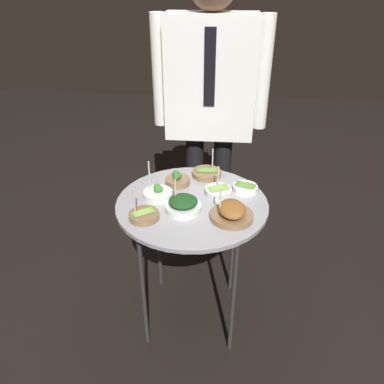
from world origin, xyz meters
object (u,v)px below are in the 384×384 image
object	(u,v)px
bowl_asparagus_front_center	(218,191)
bowl_roast_back_right	(232,212)
bowl_asparagus_back_left	(207,173)
waiter_figure	(210,93)
bowl_asparagus_mid_right	(144,215)
serving_cart	(192,211)
bowl_broccoli_mid_left	(158,193)
bowl_asparagus_front_left	(245,188)
bowl_broccoli_center	(177,180)
bowl_spinach_front_right	(183,205)

from	to	relation	value
bowl_asparagus_front_center	bowl_roast_back_right	distance (m)	0.19
bowl_asparagus_back_left	waiter_figure	world-z (taller)	waiter_figure
bowl_asparagus_front_center	bowl_asparagus_mid_right	xyz separation A→B (m)	(-0.30, -0.22, -0.00)
serving_cart	bowl_broccoli_mid_left	bearing A→B (deg)	169.98
bowl_broccoli_mid_left	bowl_asparagus_front_left	bearing A→B (deg)	12.81
bowl_broccoli_mid_left	waiter_figure	xyz separation A→B (m)	(0.20, 0.51, 0.31)
bowl_roast_back_right	waiter_figure	distance (m)	0.73
bowl_broccoli_center	bowl_broccoli_mid_left	world-z (taller)	bowl_broccoli_mid_left
waiter_figure	serving_cart	bearing A→B (deg)	-94.64
bowl_asparagus_mid_right	bowl_asparagus_front_left	world-z (taller)	bowl_asparagus_mid_right
serving_cart	bowl_asparagus_mid_right	distance (m)	0.24
bowl_roast_back_right	bowl_broccoli_mid_left	size ratio (longest dim) A/B	1.04
bowl_asparagus_front_center	bowl_asparagus_back_left	distance (m)	0.19
bowl_asparagus_mid_right	bowl_broccoli_center	size ratio (longest dim) A/B	1.39
serving_cart	bowl_asparagus_mid_right	bearing A→B (deg)	-141.59
bowl_asparagus_mid_right	bowl_spinach_front_right	xyz separation A→B (m)	(0.15, 0.07, 0.01)
bowl_broccoli_mid_left	bowl_asparagus_mid_right	bearing A→B (deg)	-99.03
bowl_spinach_front_right	waiter_figure	world-z (taller)	waiter_figure
bowl_asparagus_front_center	bowl_roast_back_right	bearing A→B (deg)	-71.85
bowl_asparagus_front_center	bowl_roast_back_right	size ratio (longest dim) A/B	0.70
bowl_broccoli_center	bowl_asparagus_front_center	bearing A→B (deg)	-22.39
serving_cart	bowl_spinach_front_right	size ratio (longest dim) A/B	4.57
bowl_asparagus_mid_right	bowl_roast_back_right	size ratio (longest dim) A/B	0.91
bowl_asparagus_front_left	bowl_asparagus_front_center	bearing A→B (deg)	-159.38
serving_cart	bowl_asparagus_back_left	xyz separation A→B (m)	(0.05, 0.25, 0.07)
bowl_broccoli_center	bowl_asparagus_front_left	bearing A→B (deg)	-6.37
bowl_broccoli_center	bowl_asparagus_back_left	distance (m)	0.16
bowl_broccoli_center	bowl_asparagus_mid_right	bearing A→B (deg)	-108.58
bowl_asparagus_front_center	waiter_figure	size ratio (longest dim) A/B	0.08
bowl_asparagus_front_center	bowl_asparagus_mid_right	world-z (taller)	bowl_asparagus_mid_right
bowl_spinach_front_right	waiter_figure	size ratio (longest dim) A/B	0.09
bowl_asparagus_front_left	bowl_broccoli_mid_left	distance (m)	0.40
bowl_asparagus_front_left	bowl_broccoli_mid_left	xyz separation A→B (m)	(-0.39, -0.09, 0.00)
bowl_spinach_front_right	bowl_asparagus_front_left	bearing A→B (deg)	35.46
bowl_asparagus_front_center	bowl_asparagus_front_left	distance (m)	0.13
serving_cart	waiter_figure	world-z (taller)	waiter_figure
bowl_broccoli_mid_left	bowl_broccoli_center	bearing A→B (deg)	59.76
serving_cart	bowl_broccoli_center	bearing A→B (deg)	118.82
serving_cart	bowl_asparagus_front_center	size ratio (longest dim) A/B	5.58
bowl_spinach_front_right	waiter_figure	distance (m)	0.69
serving_cart	waiter_figure	distance (m)	0.66
serving_cart	bowl_broccoli_mid_left	world-z (taller)	bowl_broccoli_mid_left
bowl_asparagus_mid_right	bowl_spinach_front_right	bearing A→B (deg)	25.54
bowl_asparagus_front_left	bowl_spinach_front_right	bearing A→B (deg)	-144.54
bowl_asparagus_mid_right	waiter_figure	bearing A→B (deg)	71.64
bowl_asparagus_front_center	bowl_broccoli_center	distance (m)	0.21
bowl_asparagus_mid_right	bowl_asparagus_front_left	bearing A→B (deg)	32.07
bowl_asparagus_back_left	waiter_figure	xyz separation A→B (m)	(-0.01, 0.29, 0.32)
bowl_asparagus_mid_right	waiter_figure	world-z (taller)	waiter_figure
bowl_asparagus_front_left	waiter_figure	world-z (taller)	waiter_figure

